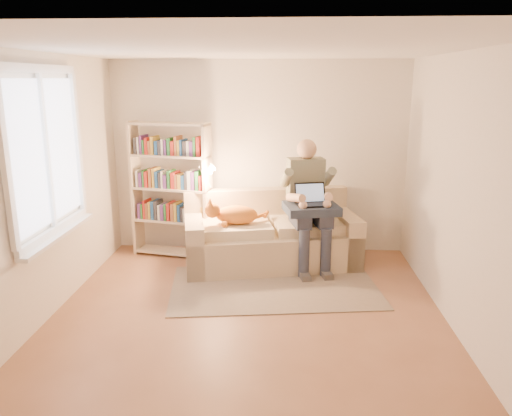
# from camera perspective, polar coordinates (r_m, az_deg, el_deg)

# --- Properties ---
(floor) EXTENTS (4.50, 4.50, 0.00)m
(floor) POSITION_cam_1_polar(r_m,az_deg,el_deg) (5.10, -1.10, -12.86)
(floor) COLOR brown
(floor) RESTS_ON ground
(ceiling) EXTENTS (4.00, 4.50, 0.02)m
(ceiling) POSITION_cam_1_polar(r_m,az_deg,el_deg) (4.53, -1.26, 17.76)
(ceiling) COLOR white
(ceiling) RESTS_ON wall_back
(wall_left) EXTENTS (0.02, 4.50, 2.60)m
(wall_left) POSITION_cam_1_polar(r_m,az_deg,el_deg) (5.20, -23.75, 1.69)
(wall_left) COLOR silver
(wall_left) RESTS_ON floor
(wall_right) EXTENTS (0.02, 4.50, 2.60)m
(wall_right) POSITION_cam_1_polar(r_m,az_deg,el_deg) (4.91, 22.77, 1.10)
(wall_right) COLOR silver
(wall_right) RESTS_ON floor
(wall_back) EXTENTS (4.00, 0.02, 2.60)m
(wall_back) POSITION_cam_1_polar(r_m,az_deg,el_deg) (6.85, 0.30, 5.76)
(wall_back) COLOR silver
(wall_back) RESTS_ON floor
(wall_front) EXTENTS (4.00, 0.02, 2.60)m
(wall_front) POSITION_cam_1_polar(r_m,az_deg,el_deg) (2.52, -5.22, -10.06)
(wall_front) COLOR silver
(wall_front) RESTS_ON floor
(window) EXTENTS (0.12, 1.52, 1.69)m
(window) POSITION_cam_1_polar(r_m,az_deg,el_deg) (5.33, -22.37, 2.95)
(window) COLOR white
(window) RESTS_ON wall_left
(sofa) EXTENTS (2.34, 1.42, 0.93)m
(sofa) POSITION_cam_1_polar(r_m,az_deg,el_deg) (6.49, 1.64, -3.48)
(sofa) COLOR #C5B08C
(sofa) RESTS_ON floor
(person) EXTENTS (0.58, 0.79, 1.62)m
(person) POSITION_cam_1_polar(r_m,az_deg,el_deg) (6.28, 5.98, 1.21)
(person) COLOR gray
(person) RESTS_ON sofa
(cat) EXTENTS (0.77, 0.39, 0.29)m
(cat) POSITION_cam_1_polar(r_m,az_deg,el_deg) (6.18, -2.97, -0.75)
(cat) COLOR orange
(cat) RESTS_ON sofa
(blanket) EXTENTS (0.73, 0.64, 0.10)m
(blanket) POSITION_cam_1_polar(r_m,az_deg,el_deg) (6.17, 6.88, -0.04)
(blanket) COLOR #252F41
(blanket) RESTS_ON person
(laptop) EXTENTS (0.44, 0.40, 0.32)m
(laptop) POSITION_cam_1_polar(r_m,az_deg,el_deg) (6.15, 6.88, 1.03)
(laptop) COLOR black
(laptop) RESTS_ON blanket
(bookshelf) EXTENTS (1.19, 0.57, 1.81)m
(bookshelf) POSITION_cam_1_polar(r_m,az_deg,el_deg) (6.72, -9.67, 2.80)
(bookshelf) COLOR beige
(bookshelf) RESTS_ON floor
(rug) EXTENTS (2.52, 1.69, 0.01)m
(rug) POSITION_cam_1_polar(r_m,az_deg,el_deg) (5.86, 2.12, -8.99)
(rug) COLOR gray
(rug) RESTS_ON floor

